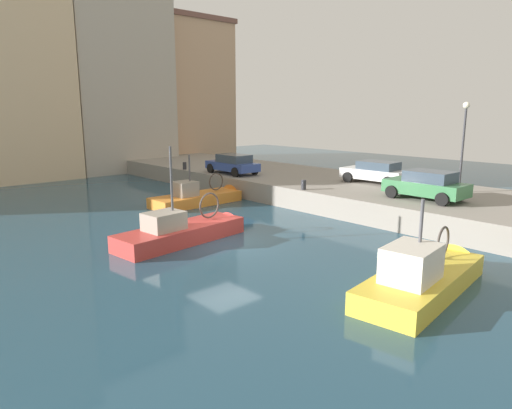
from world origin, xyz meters
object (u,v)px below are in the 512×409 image
object	(u,v)px
mooring_bollard_south	(304,185)
fishing_boat_red	(187,238)
fishing_boat_orange	(202,202)
quay_streetlamp	(464,132)
parked_car_blue	(233,164)
fishing_boat_yellow	(425,284)
parked_car_white	(376,172)
mooring_bollard_mid	(185,166)
parked_car_green	(427,185)

from	to	relation	value
mooring_bollard_south	fishing_boat_red	bearing A→B (deg)	-175.50
fishing_boat_orange	quay_streetlamp	bearing A→B (deg)	-53.52
fishing_boat_orange	parked_car_blue	xyz separation A→B (m)	(4.26, 2.19, 1.80)
fishing_boat_red	fishing_boat_yellow	distance (m)	10.13
fishing_boat_yellow	parked_car_blue	size ratio (longest dim) A/B	1.67
parked_car_white	mooring_bollard_mid	distance (m)	14.32
parked_car_green	mooring_bollard_south	distance (m)	6.54
fishing_boat_red	mooring_bollard_mid	world-z (taller)	fishing_boat_red
parked_car_blue	mooring_bollard_mid	bearing A→B (deg)	105.54
fishing_boat_orange	parked_car_white	distance (m)	10.80
fishing_boat_yellow	parked_car_green	xyz separation A→B (m)	(8.22, 4.40, 1.78)
mooring_bollard_mid	parked_car_blue	bearing A→B (deg)	-74.46
mooring_bollard_mid	parked_car_green	bearing A→B (deg)	-82.49
fishing_boat_yellow	fishing_boat_orange	size ratio (longest dim) A/B	1.08
parked_car_white	parked_car_blue	size ratio (longest dim) A/B	0.99
fishing_boat_yellow	parked_car_white	distance (m)	14.21
parked_car_green	parked_car_blue	size ratio (longest dim) A/B	0.95
fishing_boat_yellow	parked_car_white	size ratio (longest dim) A/B	1.70
fishing_boat_yellow	parked_car_blue	distance (m)	19.59
mooring_bollard_south	quay_streetlamp	world-z (taller)	quay_streetlamp
fishing_boat_orange	quay_streetlamp	world-z (taller)	quay_streetlamp
parked_car_blue	mooring_bollard_south	world-z (taller)	parked_car_blue
fishing_boat_orange	parked_car_blue	distance (m)	5.12
fishing_boat_red	fishing_boat_orange	world-z (taller)	fishing_boat_red
parked_car_green	parked_car_blue	distance (m)	13.85
parked_car_white	quay_streetlamp	world-z (taller)	quay_streetlamp
parked_car_white	quay_streetlamp	bearing A→B (deg)	-82.09
mooring_bollard_south	mooring_bollard_mid	size ratio (longest dim) A/B	1.00
fishing_boat_yellow	mooring_bollard_south	size ratio (longest dim) A/B	12.72
mooring_bollard_south	mooring_bollard_mid	distance (m)	12.00
fishing_boat_red	fishing_boat_orange	bearing A→B (deg)	49.89
parked_car_blue	mooring_bollard_south	bearing A→B (deg)	-98.74
fishing_boat_orange	parked_car_green	xyz separation A→B (m)	(5.46, -11.61, 1.84)
parked_car_blue	quay_streetlamp	world-z (taller)	quay_streetlamp
parked_car_green	parked_car_white	world-z (taller)	parked_car_green
fishing_boat_orange	parked_car_blue	size ratio (longest dim) A/B	1.55
mooring_bollard_south	parked_car_white	bearing A→B (deg)	-15.94
mooring_bollard_mid	mooring_bollard_south	bearing A→B (deg)	-90.00
fishing_boat_yellow	quay_streetlamp	xyz separation A→B (m)	(11.49, 4.21, 4.29)
parked_car_green	fishing_boat_red	bearing A→B (deg)	153.08
mooring_bollard_south	quay_streetlamp	xyz separation A→B (m)	(5.65, -6.26, 2.98)
parked_car_white	quay_streetlamp	xyz separation A→B (m)	(0.67, -4.84, 2.56)
fishing_boat_yellow	parked_car_green	size ratio (longest dim) A/B	1.77
parked_car_green	quay_streetlamp	world-z (taller)	quay_streetlamp
fishing_boat_orange	mooring_bollard_south	xyz separation A→B (m)	(3.08, -5.54, 1.37)
parked_car_blue	mooring_bollard_mid	size ratio (longest dim) A/B	7.60
parked_car_blue	mooring_bollard_mid	distance (m)	4.45
mooring_bollard_mid	quay_streetlamp	size ratio (longest dim) A/B	0.11
parked_car_green	parked_car_white	bearing A→B (deg)	60.84
fishing_boat_red	parked_car_blue	size ratio (longest dim) A/B	1.66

